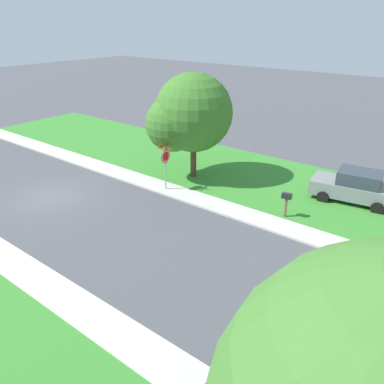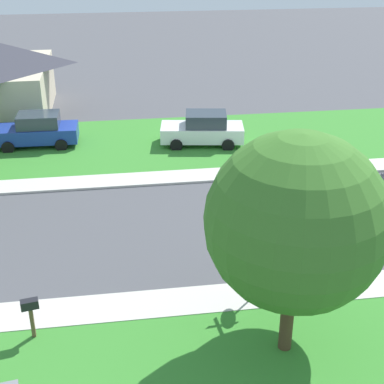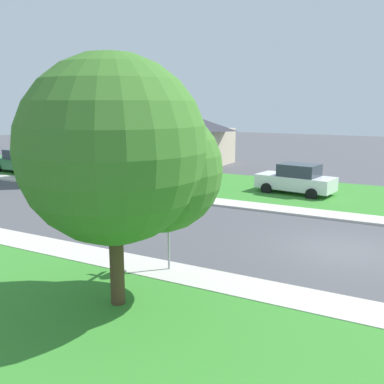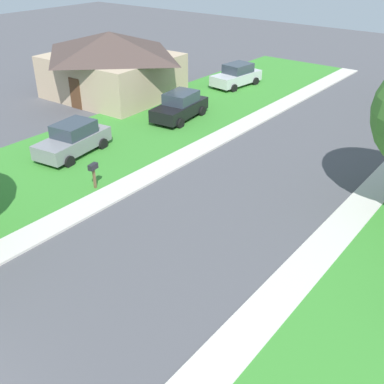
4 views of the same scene
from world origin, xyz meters
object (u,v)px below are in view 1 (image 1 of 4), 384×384
at_px(car_grey_kerbside_mid, 355,187).
at_px(tree_sidewalk_mid, 188,116).
at_px(mailbox, 286,199).
at_px(stop_sign_far_corner, 165,159).

relative_size(car_grey_kerbside_mid, tree_sidewalk_mid, 0.72).
height_order(car_grey_kerbside_mid, mailbox, car_grey_kerbside_mid).
bearing_deg(stop_sign_far_corner, car_grey_kerbside_mid, 119.82).
relative_size(stop_sign_far_corner, mailbox, 2.11).
xyz_separation_m(stop_sign_far_corner, mailbox, (-1.12, 6.78, -0.88)).
bearing_deg(tree_sidewalk_mid, mailbox, 80.38).
bearing_deg(stop_sign_far_corner, tree_sidewalk_mid, -174.22).
height_order(car_grey_kerbside_mid, tree_sidewalk_mid, tree_sidewalk_mid).
distance_m(stop_sign_far_corner, tree_sidewalk_mid, 3.03).
xyz_separation_m(stop_sign_far_corner, car_grey_kerbside_mid, (-5.04, 8.79, -1.01)).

